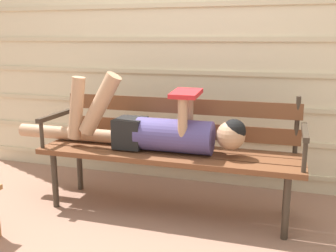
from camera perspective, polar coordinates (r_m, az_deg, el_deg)
The scene contains 4 objects.
ground_plane at distance 2.73m, azimuth -0.99°, elevation -13.50°, with size 12.00×12.00×0.00m, color #936B56.
house_siding at distance 3.25m, azimuth 3.58°, elevation 12.54°, with size 4.09×0.08×2.40m.
park_bench at distance 2.76m, azimuth 0.42°, elevation -2.55°, with size 1.83×0.47×0.83m.
reclining_person at distance 2.71m, azimuth -2.42°, elevation -0.46°, with size 1.76×0.25×0.55m.
Camera 1 is at (0.77, -2.33, 1.21)m, focal length 41.77 mm.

